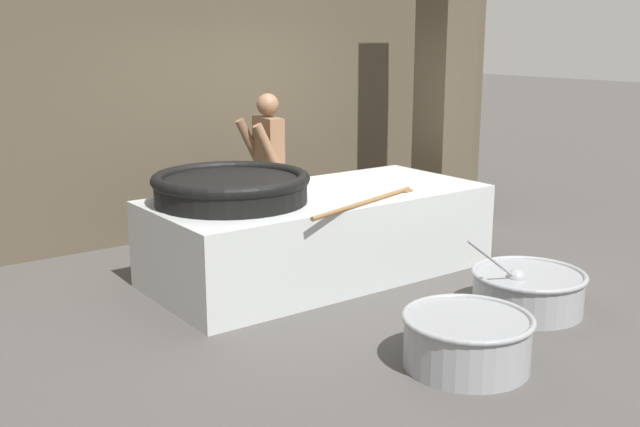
# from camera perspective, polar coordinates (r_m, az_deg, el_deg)

# --- Properties ---
(ground_plane) EXTENTS (60.00, 60.00, 0.00)m
(ground_plane) POSITION_cam_1_polar(r_m,az_deg,el_deg) (7.28, 0.00, -4.61)
(ground_plane) COLOR #474442
(back_wall) EXTENTS (9.09, 0.24, 3.66)m
(back_wall) POSITION_cam_1_polar(r_m,az_deg,el_deg) (8.80, -8.68, 10.54)
(back_wall) COLOR #4C4233
(back_wall) RESTS_ON ground_plane
(support_pillar) EXTENTS (0.52, 0.52, 3.66)m
(support_pillar) POSITION_cam_1_polar(r_m,az_deg,el_deg) (9.06, 9.52, 10.59)
(support_pillar) COLOR #4C4233
(support_pillar) RESTS_ON ground_plane
(hearth_platform) EXTENTS (3.23, 1.48, 0.80)m
(hearth_platform) POSITION_cam_1_polar(r_m,az_deg,el_deg) (7.17, 0.00, -1.56)
(hearth_platform) COLOR #B2B7B7
(hearth_platform) RESTS_ON ground_plane
(giant_wok_near) EXTENTS (1.41, 1.41, 0.27)m
(giant_wok_near) POSITION_cam_1_polar(r_m,az_deg,el_deg) (6.70, -6.79, 2.07)
(giant_wok_near) COLOR black
(giant_wok_near) RESTS_ON hearth_platform
(stirring_paddle) EXTENTS (1.47, 0.51, 0.04)m
(stirring_paddle) POSITION_cam_1_polar(r_m,az_deg,el_deg) (6.64, 3.71, 0.93)
(stirring_paddle) COLOR brown
(stirring_paddle) RESTS_ON hearth_platform
(cook) EXTENTS (0.44, 0.65, 1.67)m
(cook) POSITION_cam_1_polar(r_m,az_deg,el_deg) (7.91, -3.99, 3.57)
(cook) COLOR brown
(cook) RESTS_ON ground_plane
(prep_bowl_vegetables) EXTENTS (1.24, 0.95, 0.74)m
(prep_bowl_vegetables) POSITION_cam_1_polar(r_m,az_deg,el_deg) (6.52, 15.55, -5.56)
(prep_bowl_vegetables) COLOR gray
(prep_bowl_vegetables) RESTS_ON ground_plane
(prep_bowl_meat) EXTENTS (0.92, 0.92, 0.38)m
(prep_bowl_meat) POSITION_cam_1_polar(r_m,az_deg,el_deg) (5.36, 11.14, -9.30)
(prep_bowl_meat) COLOR gray
(prep_bowl_meat) RESTS_ON ground_plane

